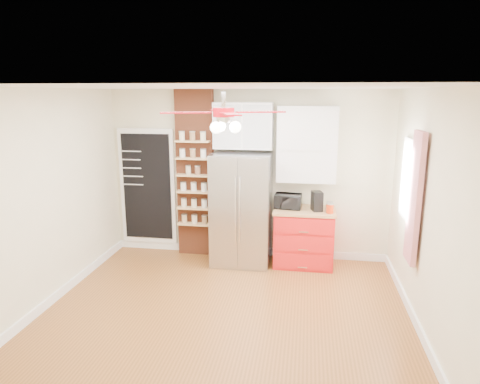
% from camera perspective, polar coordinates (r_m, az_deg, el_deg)
% --- Properties ---
extents(floor, '(4.50, 4.50, 0.00)m').
position_cam_1_polar(floor, '(5.48, -1.96, -15.72)').
color(floor, brown).
rests_on(floor, ground).
extents(ceiling, '(4.50, 4.50, 0.00)m').
position_cam_1_polar(ceiling, '(4.80, -2.22, 13.80)').
color(ceiling, white).
rests_on(ceiling, wall_back).
extents(wall_back, '(4.50, 0.02, 2.70)m').
position_cam_1_polar(wall_back, '(6.90, 1.09, 2.31)').
color(wall_back, beige).
rests_on(wall_back, floor).
extents(wall_front, '(4.50, 0.02, 2.70)m').
position_cam_1_polar(wall_front, '(3.14, -9.19, -11.33)').
color(wall_front, beige).
rests_on(wall_front, floor).
extents(wall_left, '(0.02, 4.00, 2.70)m').
position_cam_1_polar(wall_left, '(5.83, -24.37, -0.89)').
color(wall_left, beige).
rests_on(wall_left, floor).
extents(wall_right, '(0.02, 4.00, 2.70)m').
position_cam_1_polar(wall_right, '(5.06, 23.83, -2.82)').
color(wall_right, beige).
rests_on(wall_right, floor).
extents(chalkboard, '(0.95, 0.05, 1.95)m').
position_cam_1_polar(chalkboard, '(7.33, -12.24, 0.67)').
color(chalkboard, white).
rests_on(chalkboard, wall_back).
extents(brick_pillar, '(0.60, 0.16, 2.70)m').
position_cam_1_polar(brick_pillar, '(6.98, -5.93, 2.38)').
color(brick_pillar, brown).
rests_on(brick_pillar, floor).
extents(fridge, '(0.90, 0.70, 1.75)m').
position_cam_1_polar(fridge, '(6.65, 0.20, -2.29)').
color(fridge, '#A8A7AC').
rests_on(fridge, floor).
extents(upper_glass_cabinet, '(0.90, 0.35, 0.70)m').
position_cam_1_polar(upper_glass_cabinet, '(6.63, 0.47, 8.85)').
color(upper_glass_cabinet, white).
rests_on(upper_glass_cabinet, wall_back).
extents(red_cabinet, '(0.94, 0.64, 0.90)m').
position_cam_1_polar(red_cabinet, '(6.75, 8.47, -5.95)').
color(red_cabinet, red).
rests_on(red_cabinet, floor).
extents(upper_shelf_unit, '(0.90, 0.30, 1.15)m').
position_cam_1_polar(upper_shelf_unit, '(6.61, 8.90, 6.29)').
color(upper_shelf_unit, white).
rests_on(upper_shelf_unit, wall_back).
extents(window, '(0.04, 0.75, 1.05)m').
position_cam_1_polar(window, '(5.86, 21.65, 1.45)').
color(window, white).
rests_on(window, wall_right).
extents(curtain, '(0.06, 0.40, 1.55)m').
position_cam_1_polar(curtain, '(5.35, 22.28, -0.76)').
color(curtain, red).
rests_on(curtain, wall_right).
extents(ceiling_fan, '(1.40, 1.40, 0.44)m').
position_cam_1_polar(ceiling_fan, '(4.81, -2.19, 10.51)').
color(ceiling_fan, silver).
rests_on(ceiling_fan, ceiling).
extents(toaster_oven, '(0.42, 0.30, 0.22)m').
position_cam_1_polar(toaster_oven, '(6.62, 6.41, -1.23)').
color(toaster_oven, black).
rests_on(toaster_oven, red_cabinet).
extents(coffee_maker, '(0.19, 0.23, 0.30)m').
position_cam_1_polar(coffee_maker, '(6.54, 10.22, -1.21)').
color(coffee_maker, black).
rests_on(coffee_maker, red_cabinet).
extents(canister_left, '(0.14, 0.14, 0.14)m').
position_cam_1_polar(canister_left, '(6.46, 11.89, -2.19)').
color(canister_left, red).
rests_on(canister_left, red_cabinet).
extents(canister_right, '(0.12, 0.12, 0.13)m').
position_cam_1_polar(canister_right, '(6.60, 11.83, -1.91)').
color(canister_right, '#A71709').
rests_on(canister_right, red_cabinet).
extents(pantry_jar_oats, '(0.10, 0.10, 0.13)m').
position_cam_1_polar(pantry_jar_oats, '(6.87, -6.90, 2.90)').
color(pantry_jar_oats, '#C6B897').
rests_on(pantry_jar_oats, brick_pillar).
extents(pantry_jar_beans, '(0.11, 0.11, 0.13)m').
position_cam_1_polar(pantry_jar_beans, '(6.82, -5.67, 2.87)').
color(pantry_jar_beans, brown).
rests_on(pantry_jar_beans, brick_pillar).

